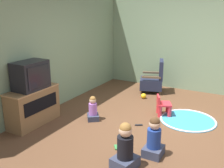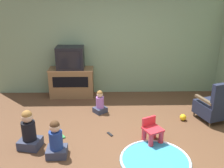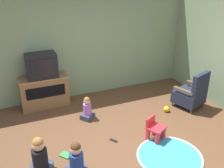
{
  "view_description": "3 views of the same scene",
  "coord_description": "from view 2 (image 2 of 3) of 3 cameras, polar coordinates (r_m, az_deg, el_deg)",
  "views": [
    {
      "loc": [
        -4.55,
        -1.5,
        2.28
      ],
      "look_at": [
        -0.35,
        0.84,
        0.85
      ],
      "focal_mm": 42.0,
      "sensor_mm": 36.0,
      "label": 1
    },
    {
      "loc": [
        -0.19,
        -3.95,
        2.63
      ],
      "look_at": [
        -0.08,
        0.73,
        0.88
      ],
      "focal_mm": 42.0,
      "sensor_mm": 36.0,
      "label": 2
    },
    {
      "loc": [
        -1.74,
        -3.39,
        3.02
      ],
      "look_at": [
        0.09,
        0.94,
        0.9
      ],
      "focal_mm": 42.0,
      "sensor_mm": 36.0,
      "label": 3
    }
  ],
  "objects": [
    {
      "name": "child_watching_center",
      "position": [
        4.75,
        -17.64,
        -9.88
      ],
      "size": [
        0.42,
        0.38,
        0.71
      ],
      "rotation": [
        0.0,
        0.0,
        -0.2
      ],
      "color": "#33384C",
      "rests_on": "ground_plane"
    },
    {
      "name": "child_watching_right",
      "position": [
        5.77,
        -2.63,
        -4.14
      ],
      "size": [
        0.35,
        0.34,
        0.52
      ],
      "rotation": [
        0.0,
        0.0,
        0.66
      ],
      "color": "#33384C",
      "rests_on": "ground_plane"
    },
    {
      "name": "tv_cabinet",
      "position": [
        6.64,
        -8.76,
        0.44
      ],
      "size": [
        1.09,
        0.45,
        0.73
      ],
      "color": "brown",
      "rests_on": "ground_plane"
    },
    {
      "name": "book",
      "position": [
        5.05,
        -11.31,
        -11.15
      ],
      "size": [
        0.23,
        0.24,
        0.02
      ],
      "rotation": [
        0.0,
        0.0,
        2.22
      ],
      "color": "#337F3D",
      "rests_on": "ground_plane"
    },
    {
      "name": "child_watching_left",
      "position": [
        4.43,
        -12.09,
        -12.01
      ],
      "size": [
        0.34,
        0.3,
        0.65
      ],
      "rotation": [
        0.0,
        0.0,
        0.02
      ],
      "color": "#33384C",
      "rests_on": "ground_plane"
    },
    {
      "name": "television",
      "position": [
        6.45,
        -9.07,
        5.66
      ],
      "size": [
        0.66,
        0.43,
        0.55
      ],
      "color": "black",
      "rests_on": "tv_cabinet"
    },
    {
      "name": "ground_plane",
      "position": [
        4.75,
        1.25,
        -13.13
      ],
      "size": [
        30.0,
        30.0,
        0.0
      ],
      "primitive_type": "plane",
      "color": "brown"
    },
    {
      "name": "toy_ball",
      "position": [
        5.7,
        15.2,
        -7.01
      ],
      "size": [
        0.13,
        0.13,
        0.13
      ],
      "color": "yellow",
      "rests_on": "ground_plane"
    },
    {
      "name": "play_mat",
      "position": [
        4.44,
        9.39,
        -15.96
      ],
      "size": [
        1.15,
        1.15,
        0.04
      ],
      "color": "teal",
      "rests_on": "ground_plane"
    },
    {
      "name": "black_armchair",
      "position": [
        5.78,
        21.52,
        -4.41
      ],
      "size": [
        0.75,
        0.75,
        0.9
      ],
      "rotation": [
        0.0,
        0.0,
        3.48
      ],
      "color": "brown",
      "rests_on": "ground_plane"
    },
    {
      "name": "wall_back",
      "position": [
        6.61,
        -0.53,
        9.47
      ],
      "size": [
        5.79,
        0.12,
        2.73
      ],
      "color": "gray",
      "rests_on": "ground_plane"
    },
    {
      "name": "remote_control",
      "position": [
        5.04,
        -0.46,
        -10.86
      ],
      "size": [
        0.12,
        0.15,
        0.02
      ],
      "rotation": [
        0.0,
        0.0,
        2.14
      ],
      "color": "black",
      "rests_on": "ground_plane"
    },
    {
      "name": "yellow_kid_chair",
      "position": [
        4.8,
        8.74,
        -10.26
      ],
      "size": [
        0.41,
        0.4,
        0.44
      ],
      "rotation": [
        0.0,
        0.0,
        0.47
      ],
      "color": "red",
      "rests_on": "ground_plane"
    }
  ]
}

